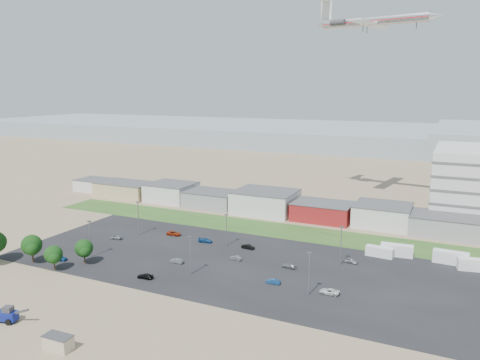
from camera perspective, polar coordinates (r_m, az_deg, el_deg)
The scene contains 33 objects.
ground at distance 112.18m, azimuth -8.12°, elevation -12.72°, with size 700.00×700.00×0.00m, color #8E775A.
parking_lot at distance 125.89m, azimuth -1.11°, elevation -9.91°, with size 120.00×50.00×0.01m, color black.
grass_strip at distance 155.45m, azimuth 2.49°, elevation -5.82°, with size 160.00×16.00×0.02m, color #264E1D.
hills_backdrop at distance 402.77m, azimuth 22.71°, elevation 4.35°, with size 700.00×200.00×9.00m, color gray, non-canonical shape.
building_row at distance 177.88m, azimuth -0.18°, elevation -2.32°, with size 170.00×20.00×8.00m, color silver, non-canonical shape.
portable_shed at distance 92.28m, azimuth -21.28°, elevation -17.98°, with size 5.27×2.74×2.66m, color #BFB190, non-canonical shape.
telehandler at distance 105.83m, azimuth -26.78°, elevation -14.37°, with size 7.93×2.64×3.30m, color navy, non-canonical shape.
box_trailer_a at distance 134.51m, azimuth 16.64°, elevation -8.38°, with size 7.30×2.28×2.74m, color silver, non-canonical shape.
box_trailer_b at distance 136.46m, azimuth 18.58°, elevation -8.11°, with size 8.55×2.67×3.21m, color silver, non-canonical shape.
box_trailer_c at distance 135.73m, azimuth 24.30°, elevation -8.61°, with size 8.76×2.74×3.28m, color silver, non-canonical shape.
box_trailer_d at distance 133.38m, azimuth 26.72°, elevation -9.22°, with size 8.10×2.53×3.04m, color silver, non-canonical shape.
tree_mid at distance 135.32m, azimuth -24.04°, elevation -7.47°, with size 5.70×5.70×8.55m, color black, non-canonical shape.
tree_right at distance 128.06m, azimuth -21.78°, elevation -8.63°, with size 4.84×4.84×7.25m, color black, non-canonical shape.
tree_near at distance 129.77m, azimuth -18.48°, elevation -8.10°, with size 4.97×4.97×7.45m, color black, non-canonical shape.
lightpole_front_l at distance 133.87m, azimuth -17.79°, elevation -6.86°, with size 1.20×0.50×10.19m, color slate, non-canonical shape.
lightpole_front_m at distance 116.73m, azimuth -6.06°, elevation -9.12°, with size 1.15×0.48×9.77m, color slate, non-canonical shape.
lightpole_front_r at distance 106.03m, azimuth 8.42°, elevation -11.25°, with size 1.17×0.49×9.97m, color slate, non-canonical shape.
lightpole_back_l at distance 150.08m, azimuth -12.29°, elevation -4.58°, with size 1.25×0.52×10.61m, color slate, non-canonical shape.
lightpole_back_m at distance 136.66m, azimuth -1.67°, elevation -6.13°, with size 1.11×0.46×9.42m, color slate, non-canonical shape.
lightpole_back_r at distance 124.71m, azimuth 12.20°, elevation -7.84°, with size 1.22×0.51×10.40m, color slate, non-canonical shape.
airliner at distance 189.50m, azimuth 16.03°, elevation 18.17°, with size 48.32×32.95×14.28m, color silver, non-canonical shape.
parked_car_0 at distance 108.94m, azimuth 10.84°, elevation -13.20°, with size 2.05×4.44×1.23m, color silver.
parked_car_1 at distance 112.63m, azimuth 4.07°, elevation -12.21°, with size 1.22×3.51×1.16m, color navy.
parked_car_3 at distance 117.44m, azimuth -11.48°, elevation -11.41°, with size 1.66×4.09×1.19m, color black.
parked_car_4 at distance 125.79m, azimuth -7.71°, elevation -9.73°, with size 1.32×3.80×1.25m, color #595B5E.
parked_car_5 at distance 148.41m, azimuth -14.85°, elevation -6.75°, with size 1.50×3.74×1.27m, color #A5A5AA.
parked_car_6 at distance 141.08m, azimuth -4.24°, elevation -7.34°, with size 1.76×4.33×1.26m, color navy.
parked_car_7 at distance 126.88m, azimuth -0.54°, elevation -9.47°, with size 1.19×3.41×1.12m, color #A5A5AA.
parked_car_8 at distance 128.09m, azimuth 13.31°, elevation -9.54°, with size 1.53×3.80×1.30m, color #A5A5AA.
parked_car_9 at distance 148.67m, azimuth -8.07°, elevation -6.46°, with size 2.13×4.61×1.28m, color maroon.
parked_car_10 at distance 135.57m, azimuth -21.12°, elevation -8.84°, with size 1.83×4.49×1.30m, color navy.
parked_car_11 at distance 135.19m, azimuth 0.98°, elevation -8.13°, with size 1.36×3.89×1.28m, color black.
parked_car_12 at distance 122.10m, azimuth 5.97°, elevation -10.37°, with size 1.55×3.82×1.11m, color #A5A5AA.
Camera 1 is at (57.33, -85.37, 44.82)m, focal length 35.00 mm.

